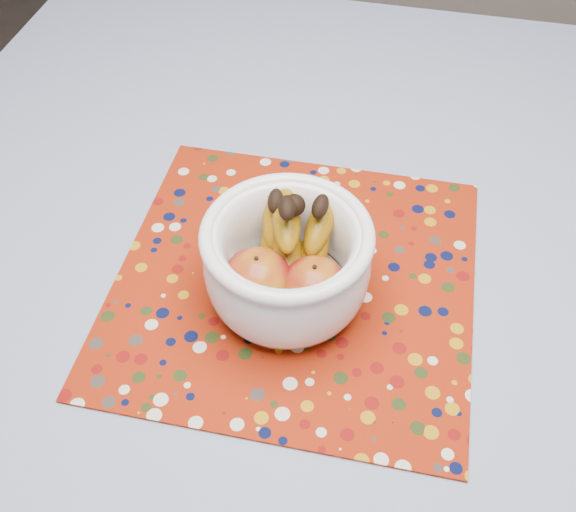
{
  "coord_description": "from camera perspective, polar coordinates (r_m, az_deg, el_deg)",
  "views": [
    {
      "loc": [
        0.06,
        -0.57,
        1.41
      ],
      "look_at": [
        -0.05,
        -0.07,
        0.83
      ],
      "focal_mm": 42.0,
      "sensor_mm": 36.0,
      "label": 1
    }
  ],
  "objects": [
    {
      "name": "fruit_bowl",
      "position": [
        0.78,
        0.03,
        -0.12
      ],
      "size": [
        0.2,
        0.2,
        0.15
      ],
      "color": "white",
      "rests_on": "placemat"
    },
    {
      "name": "table",
      "position": [
        0.94,
        3.78,
        -3.6
      ],
      "size": [
        1.2,
        1.2,
        0.75
      ],
      "color": "brown",
      "rests_on": "ground"
    },
    {
      "name": "placemat",
      "position": [
        0.84,
        0.58,
        -2.04
      ],
      "size": [
        0.45,
        0.45,
        0.0
      ],
      "primitive_type": "cube",
      "rotation": [
        0.0,
        0.0,
        0.01
      ],
      "color": "maroon",
      "rests_on": "tablecloth"
    },
    {
      "name": "tablecloth",
      "position": [
        0.87,
        4.04,
        -0.34
      ],
      "size": [
        1.32,
        1.32,
        0.01
      ],
      "primitive_type": "cube",
      "color": "slate",
      "rests_on": "table"
    }
  ]
}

